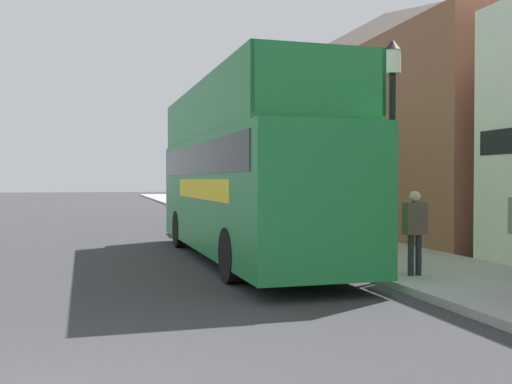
% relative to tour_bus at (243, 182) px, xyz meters
% --- Properties ---
extents(ground_plane, '(144.00, 144.00, 0.00)m').
position_rel_tour_bus_xyz_m(ground_plane, '(-4.19, 11.75, -1.91)').
color(ground_plane, '#333335').
extents(sidewalk, '(3.37, 108.00, 0.14)m').
position_rel_tour_bus_xyz_m(sidewalk, '(3.34, 8.75, -1.84)').
color(sidewalk, '#999993').
rests_on(sidewalk, ground_plane).
extents(brick_terrace_rear, '(6.00, 19.26, 8.84)m').
position_rel_tour_bus_xyz_m(brick_terrace_rear, '(8.02, 8.32, 2.51)').
color(brick_terrace_rear, '#935642').
rests_on(brick_terrace_rear, ground_plane).
extents(tour_bus, '(2.68, 10.55, 4.23)m').
position_rel_tour_bus_xyz_m(tour_bus, '(0.00, 0.00, 0.00)').
color(tour_bus, '#1E7A38').
rests_on(tour_bus, ground_plane).
extents(parked_car_ahead_of_bus, '(1.87, 4.23, 1.42)m').
position_rel_tour_bus_xyz_m(parked_car_ahead_of_bus, '(0.56, 7.26, -1.24)').
color(parked_car_ahead_of_bus, navy).
rests_on(parked_car_ahead_of_bus, ground_plane).
extents(pedestrian_third, '(0.42, 0.23, 1.62)m').
position_rel_tour_bus_xyz_m(pedestrian_third, '(2.39, -4.04, -0.79)').
color(pedestrian_third, '#232328').
rests_on(pedestrian_third, sidewalk).
extents(lamp_post_nearest, '(0.35, 0.35, 4.58)m').
position_rel_tour_bus_xyz_m(lamp_post_nearest, '(2.12, -3.65, 1.39)').
color(lamp_post_nearest, black).
rests_on(lamp_post_nearest, sidewalk).
extents(lamp_post_second, '(0.35, 0.35, 4.45)m').
position_rel_tour_bus_xyz_m(lamp_post_second, '(2.13, 4.04, 1.31)').
color(lamp_post_second, black).
rests_on(lamp_post_second, sidewalk).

